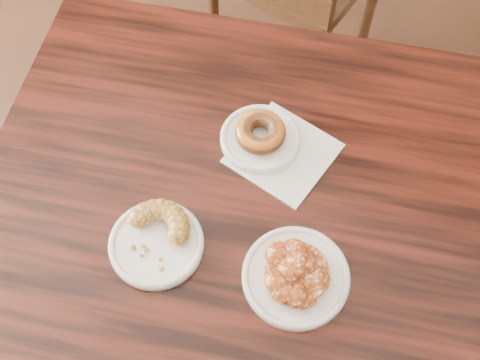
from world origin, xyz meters
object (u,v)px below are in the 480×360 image
at_px(glazed_donut, 260,132).
at_px(cruller_fragment, 155,239).
at_px(apple_fritter, 297,272).
at_px(cafe_table, 239,301).

xyz_separation_m(glazed_donut, cruller_fragment, (-0.07, -0.26, -0.00)).
xyz_separation_m(glazed_donut, apple_fritter, (0.16, -0.22, -0.00)).
xyz_separation_m(apple_fritter, cruller_fragment, (-0.23, -0.05, 0.00)).
relative_size(cafe_table, glazed_donut, 10.40).
height_order(glazed_donut, cruller_fragment, glazed_donut).
height_order(apple_fritter, cruller_fragment, same).
height_order(glazed_donut, apple_fritter, glazed_donut).
bearing_deg(apple_fritter, glazed_donut, 127.00).
bearing_deg(cafe_table, cruller_fragment, -158.73).
bearing_deg(cafe_table, apple_fritter, -29.10).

